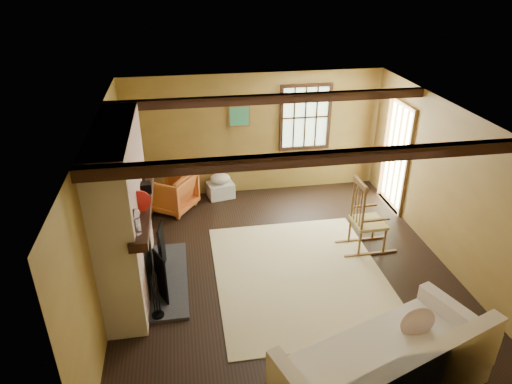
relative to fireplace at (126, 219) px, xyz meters
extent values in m
plane|color=black|center=(2.23, 0.00, -1.10)|extent=(5.50, 5.50, 0.00)
cube|color=olive|center=(2.23, 2.75, 0.10)|extent=(5.00, 0.02, 2.40)
cube|color=olive|center=(2.23, -2.75, 0.10)|extent=(5.00, 0.02, 2.40)
cube|color=olive|center=(-0.27, 0.00, 0.10)|extent=(0.02, 5.50, 2.40)
cube|color=olive|center=(4.73, 0.00, 0.10)|extent=(0.02, 5.50, 2.40)
cube|color=white|center=(2.23, 0.00, 1.30)|extent=(5.00, 5.50, 0.02)
cube|color=black|center=(2.23, -1.20, 1.23)|extent=(5.00, 0.12, 0.14)
cube|color=black|center=(2.23, 1.20, 1.23)|extent=(5.00, 0.12, 0.14)
cube|color=black|center=(3.23, 2.72, 0.40)|extent=(1.02, 0.06, 1.32)
cube|color=#AFCE9D|center=(3.23, 2.75, 0.40)|extent=(0.90, 0.01, 1.20)
cube|color=black|center=(3.23, 2.73, 0.40)|extent=(0.90, 0.03, 0.02)
cube|color=brown|center=(4.70, 1.70, -0.10)|extent=(0.06, 1.00, 2.06)
cube|color=#AFCE9D|center=(4.72, 1.70, -0.10)|extent=(0.01, 0.80, 1.85)
cube|color=brown|center=(1.93, 2.72, 0.50)|extent=(0.42, 0.03, 0.42)
cube|color=#246E62|center=(1.93, 2.71, 0.50)|extent=(0.36, 0.01, 0.36)
cube|color=#AB4E42|center=(-0.02, 0.00, 0.10)|extent=(0.50, 2.20, 2.40)
cube|color=black|center=(0.05, 0.00, -0.65)|extent=(0.38, 1.00, 0.85)
cube|color=#36353A|center=(0.48, 0.00, -1.08)|extent=(0.55, 1.80, 0.05)
cube|color=black|center=(0.26, 0.00, 0.25)|extent=(0.22, 2.30, 0.12)
cube|color=black|center=(0.41, -0.45, -0.69)|extent=(0.18, 0.33, 0.72)
cube|color=black|center=(0.41, -0.07, -0.69)|extent=(0.07, 0.36, 0.72)
cube|color=black|center=(0.41, 0.30, -0.69)|extent=(0.08, 0.36, 0.72)
cylinder|color=black|center=(0.35, -0.80, -1.04)|extent=(0.16, 0.16, 0.02)
cylinder|color=black|center=(0.31, -0.83, -0.72)|extent=(0.01, 0.01, 0.67)
cylinder|color=black|center=(0.35, -0.80, -0.72)|extent=(0.01, 0.01, 0.67)
cylinder|color=black|center=(0.38, -0.77, -0.72)|extent=(0.01, 0.01, 0.67)
cylinder|color=silver|center=(0.25, -0.92, 0.41)|extent=(0.10, 0.10, 0.21)
sphere|color=silver|center=(0.25, -0.92, 0.58)|extent=(0.12, 0.12, 0.12)
cylinder|color=red|center=(0.25, -0.40, 0.46)|extent=(0.30, 0.08, 0.30)
cube|color=black|center=(0.25, 0.16, 0.37)|extent=(0.26, 0.18, 0.13)
cylinder|color=black|center=(0.25, 0.49, 0.35)|extent=(0.07, 0.07, 0.09)
cylinder|color=black|center=(0.25, 0.64, 0.35)|extent=(0.07, 0.07, 0.08)
cube|color=beige|center=(2.43, -0.20, -1.10)|extent=(2.50, 3.00, 0.01)
cube|color=tan|center=(3.69, 0.35, -0.63)|extent=(0.50, 0.52, 0.05)
cube|color=brown|center=(3.47, 0.34, 0.08)|extent=(0.07, 0.49, 0.08)
cylinder|color=brown|center=(3.90, 0.14, -0.86)|extent=(0.04, 0.04, 0.47)
cylinder|color=brown|center=(3.89, 0.56, -0.86)|extent=(0.04, 0.04, 0.47)
cylinder|color=brown|center=(3.48, 0.13, -0.86)|extent=(0.04, 0.04, 0.47)
cylinder|color=brown|center=(3.47, 0.55, -0.86)|extent=(0.04, 0.04, 0.47)
cylinder|color=brown|center=(3.48, 0.13, -0.26)|extent=(0.04, 0.04, 0.79)
cylinder|color=brown|center=(3.47, 0.55, -0.26)|extent=(0.04, 0.04, 0.79)
cylinder|color=brown|center=(3.48, 0.23, -0.28)|extent=(0.02, 0.02, 0.66)
cylinder|color=brown|center=(3.47, 0.34, -0.28)|extent=(0.02, 0.02, 0.66)
cylinder|color=brown|center=(3.47, 0.45, -0.28)|extent=(0.02, 0.02, 0.66)
cube|color=brown|center=(3.69, 0.11, -0.45)|extent=(0.44, 0.05, 0.03)
cube|color=brown|center=(3.68, 0.58, -0.45)|extent=(0.44, 0.05, 0.03)
cube|color=brown|center=(3.69, 0.13, -1.09)|extent=(0.90, 0.07, 0.03)
cube|color=brown|center=(3.68, 0.56, -1.09)|extent=(0.90, 0.07, 0.03)
cube|color=silver|center=(2.78, -2.35, -0.85)|extent=(2.49, 1.73, 0.50)
cube|color=silver|center=(2.93, -2.76, -0.48)|extent=(2.21, 0.92, 0.63)
cube|color=silver|center=(3.80, -1.99, -0.62)|extent=(0.49, 1.02, 0.46)
ellipsoid|color=silver|center=(3.28, -2.05, -0.48)|extent=(0.43, 0.27, 0.41)
cylinder|color=#543524|center=(0.05, 2.60, -1.05)|extent=(0.36, 0.11, 0.11)
cylinder|color=#543524|center=(0.17, 2.60, -1.05)|extent=(0.36, 0.11, 0.11)
cylinder|color=#543524|center=(0.29, 2.60, -1.05)|extent=(0.36, 0.11, 0.11)
cylinder|color=#543524|center=(0.05, 2.60, -0.94)|extent=(0.36, 0.11, 0.11)
cylinder|color=#543524|center=(0.17, 2.60, -0.94)|extent=(0.36, 0.11, 0.11)
cylinder|color=#543524|center=(0.29, 2.60, -0.94)|extent=(0.36, 0.11, 0.11)
cube|color=silver|center=(1.50, 2.55, -0.95)|extent=(0.56, 0.47, 0.30)
ellipsoid|color=silver|center=(1.50, 2.55, -0.70)|extent=(0.48, 0.44, 0.20)
imported|color=#BF6026|center=(0.55, 2.20, -0.75)|extent=(1.08, 1.07, 0.71)
camera|label=1|loc=(0.86, -5.57, 3.14)|focal=32.00mm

